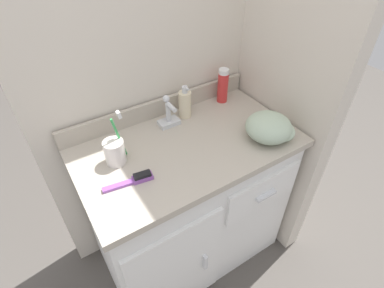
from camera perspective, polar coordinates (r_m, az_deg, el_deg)
The scene contains 11 objects.
ground_plane at distance 1.80m, azimuth -0.46°, elevation -19.15°, with size 6.00×6.00×0.00m, color #4C4742.
wall_back at distance 1.27m, azimuth -8.52°, elevation 19.16°, with size 1.08×0.08×2.20m, color beige.
wall_right at distance 1.33m, azimuth 18.86°, elevation 18.56°, with size 0.08×0.59×2.20m, color beige.
vanity at distance 1.46m, azimuth -0.53°, elevation -11.22°, with size 0.90×0.52×0.77m.
backsplash at distance 1.35m, azimuth -6.24°, elevation 6.94°, with size 0.90×0.02×0.08m.
sink_faucet at distance 1.28m, azimuth -4.46°, elevation 5.49°, with size 0.09×0.09×0.14m.
toothbrush_cup at distance 1.13m, azimuth -14.46°, elevation -1.37°, with size 0.09×0.08×0.20m.
soap_dispenser at distance 1.32m, azimuth -1.35°, elevation 7.69°, with size 0.06×0.06×0.15m.
shaving_cream_can at distance 1.43m, azimuth 5.89°, elevation 11.00°, with size 0.05×0.05×0.17m.
hairbrush at distance 1.06m, azimuth -10.77°, elevation -6.66°, with size 0.18×0.05×0.03m.
hand_towel at distance 1.24m, azimuth 14.84°, elevation 3.00°, with size 0.19×0.19×0.11m.
Camera 1 is at (-0.48, -0.78, 1.55)m, focal length 28.00 mm.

